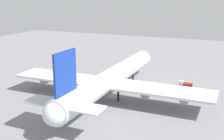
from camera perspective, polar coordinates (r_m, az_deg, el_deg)
ground_plane at (r=96.74m, az=-0.00°, el=-5.30°), size 287.67×287.67×0.00m
cargo_airplane at (r=94.39m, az=-0.09°, el=-1.63°), size 71.92×66.83×20.53m
catering_truck at (r=109.61m, az=14.37°, el=-2.75°), size 2.40×5.08×2.20m
safety_cone_nose at (r=125.39m, az=6.21°, el=-0.50°), size 0.54×0.54×0.78m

